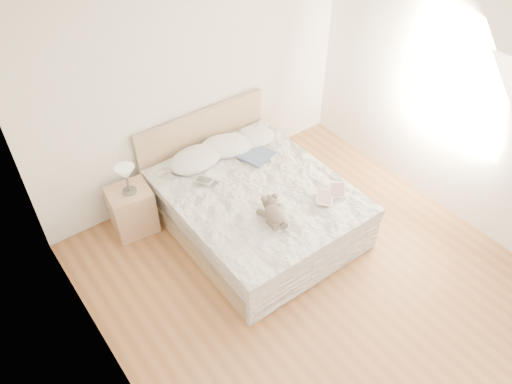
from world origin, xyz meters
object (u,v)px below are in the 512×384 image
(teddy_bear, at_px, (274,220))
(bed, at_px, (253,204))
(photo_book, at_px, (210,178))
(childrens_book, at_px, (331,194))
(nightstand, at_px, (132,210))
(table_lamp, at_px, (126,174))

(teddy_bear, bearing_deg, bed, 89.02)
(photo_book, height_order, teddy_bear, teddy_bear)
(childrens_book, xyz_separation_m, teddy_bear, (-0.72, 0.05, 0.02))
(photo_book, xyz_separation_m, childrens_book, (0.87, -0.98, 0.00))
(bed, bearing_deg, nightstand, 146.03)
(childrens_book, bearing_deg, nightstand, -177.25)
(table_lamp, distance_m, teddy_bear, 1.62)
(table_lamp, relative_size, photo_book, 1.17)
(bed, bearing_deg, photo_book, 135.18)
(nightstand, distance_m, photo_book, 0.95)
(photo_book, distance_m, teddy_bear, 0.94)
(nightstand, relative_size, photo_book, 1.97)
(table_lamp, relative_size, teddy_bear, 0.94)
(table_lamp, bearing_deg, nightstand, 126.39)
(nightstand, bearing_deg, table_lamp, -53.61)
(nightstand, height_order, teddy_bear, teddy_bear)
(table_lamp, xyz_separation_m, teddy_bear, (0.91, -1.33, -0.15))
(teddy_bear, bearing_deg, photo_book, 115.06)
(nightstand, bearing_deg, childrens_book, -40.24)
(childrens_book, distance_m, teddy_bear, 0.72)
(bed, relative_size, teddy_bear, 6.09)
(table_lamp, bearing_deg, photo_book, -27.58)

